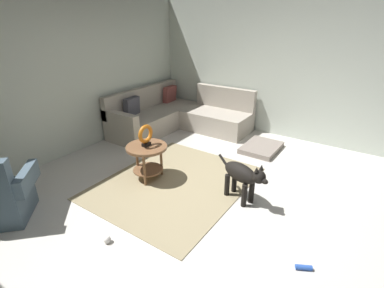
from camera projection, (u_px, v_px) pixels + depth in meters
ground_plane at (210, 207)px, 3.75m from camera, size 6.00×6.00×0.10m
wall_back at (60, 77)px, 4.69m from camera, size 6.00×0.12×2.70m
wall_right at (291, 69)px, 5.41m from camera, size 0.12×6.00×2.70m
area_rug at (175, 183)px, 4.20m from camera, size 2.30×1.90×0.01m
sectional_couch at (177, 116)px, 6.16m from camera, size 2.20×2.25×0.88m
side_table at (147, 154)px, 4.17m from camera, size 0.60×0.60×0.54m
torus_sculpture at (146, 135)px, 4.05m from camera, size 0.28×0.08×0.33m
dog_bed_mat at (261, 148)px, 5.26m from camera, size 0.80×0.60×0.09m
dog at (243, 176)px, 3.66m from camera, size 0.37×0.82×0.63m
dog_toy_ball at (107, 240)px, 3.07m from camera, size 0.08×0.08×0.08m
dog_toy_rope at (304, 267)px, 2.75m from camera, size 0.12×0.16×0.05m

